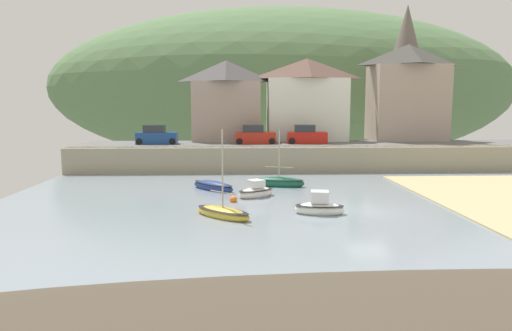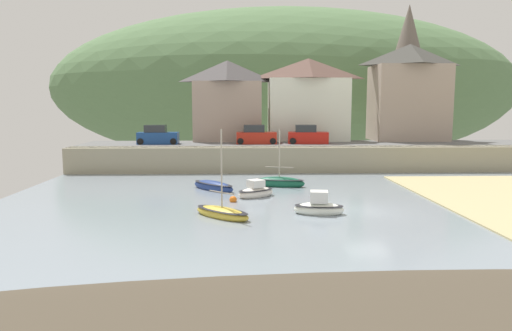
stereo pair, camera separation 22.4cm
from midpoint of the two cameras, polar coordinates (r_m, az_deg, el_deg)
name	(u,v)px [view 2 (the right image)]	position (r m, az deg, el deg)	size (l,w,h in m)	color
ground	(467,260)	(20.96, 24.59, -10.42)	(48.00, 41.00, 0.61)	gray
quay_seawall	(319,157)	(45.80, 7.86, 1.05)	(48.00, 9.40, 2.40)	gray
hillside_backdrop	(286,88)	(83.01, 3.70, 9.36)	(80.00, 44.00, 26.48)	#577A4D
waterfront_building_left	(228,100)	(52.58, -3.37, 7.97)	(7.68, 5.30, 8.85)	tan
waterfront_building_centre	(308,99)	(53.13, 6.48, 8.06)	(9.07, 4.85, 9.10)	white
waterfront_building_right	(409,92)	(55.95, 18.23, 8.53)	(8.29, 5.81, 10.70)	tan
church_with_spire	(407,70)	(60.23, 18.05, 11.03)	(3.00, 3.00, 15.84)	#9D8569
dinghy_open_wooden	(222,213)	(26.80, -3.93, -5.75)	(3.77, 3.65, 5.18)	gold
motorboat_with_cabin	(213,186)	(35.35, -5.05, -2.54)	(3.76, 3.86, 0.90)	navy
sailboat_tall_mast	(256,192)	(32.57, 0.17, -3.23)	(3.08, 2.70, 1.39)	silver
sailboat_nearest_shore	(279,182)	(36.80, 3.02, -2.06)	(4.21, 2.25, 4.66)	#16573D
sailboat_far_left	(319,207)	(27.75, 7.91, -5.09)	(3.08, 1.76, 1.55)	white
parked_car_near_slipway	(158,136)	(48.88, -11.78, 3.53)	(4.10, 1.82, 1.95)	navy
parked_car_by_wall	(256,136)	(48.19, 0.12, 3.63)	(4.11, 1.82, 1.95)	#AD2417
parked_car_end_of_row	(307,136)	(48.68, 6.42, 3.62)	(4.22, 2.02, 1.95)	red
mooring_buoy	(233,200)	(30.91, -2.60, -4.18)	(0.49, 0.49, 0.49)	orange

